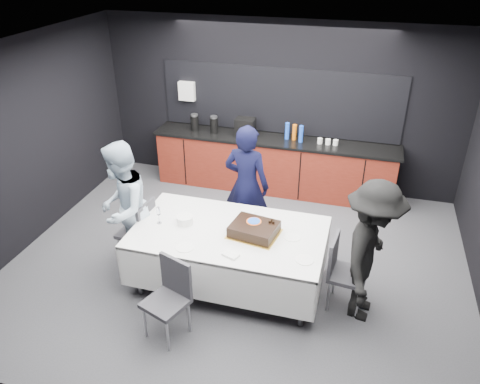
# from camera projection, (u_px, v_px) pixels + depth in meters

# --- Properties ---
(ground) EXTENTS (6.00, 6.00, 0.00)m
(ground) POSITION_uv_depth(u_px,v_px,m) (238.00, 263.00, 6.34)
(ground) COLOR #414146
(ground) RESTS_ON ground
(room_shell) EXTENTS (6.04, 5.04, 2.82)m
(room_shell) POSITION_uv_depth(u_px,v_px,m) (238.00, 135.00, 5.44)
(room_shell) COLOR white
(room_shell) RESTS_ON ground
(kitchenette) EXTENTS (4.10, 0.64, 2.05)m
(kitchenette) POSITION_uv_depth(u_px,v_px,m) (273.00, 160.00, 7.95)
(kitchenette) COLOR #5B180E
(kitchenette) RESTS_ON ground
(party_table) EXTENTS (2.32, 1.32, 0.78)m
(party_table) POSITION_uv_depth(u_px,v_px,m) (229.00, 240.00, 5.70)
(party_table) COLOR #99999E
(party_table) RESTS_ON ground
(cake_assembly) EXTENTS (0.63, 0.55, 0.18)m
(cake_assembly) POSITION_uv_depth(u_px,v_px,m) (254.00, 229.00, 5.53)
(cake_assembly) COLOR gold
(cake_assembly) RESTS_ON party_table
(plate_stack) EXTENTS (0.20, 0.20, 0.10)m
(plate_stack) POSITION_uv_depth(u_px,v_px,m) (185.00, 220.00, 5.75)
(plate_stack) COLOR white
(plate_stack) RESTS_ON party_table
(loose_plate_near) EXTENTS (0.21, 0.21, 0.01)m
(loose_plate_near) POSITION_uv_depth(u_px,v_px,m) (185.00, 247.00, 5.33)
(loose_plate_near) COLOR white
(loose_plate_near) RESTS_ON party_table
(loose_plate_right_a) EXTENTS (0.19, 0.19, 0.01)m
(loose_plate_right_a) POSITION_uv_depth(u_px,v_px,m) (292.00, 237.00, 5.50)
(loose_plate_right_a) COLOR white
(loose_plate_right_a) RESTS_ON party_table
(loose_plate_right_b) EXTENTS (0.20, 0.20, 0.01)m
(loose_plate_right_b) POSITION_uv_depth(u_px,v_px,m) (305.00, 260.00, 5.13)
(loose_plate_right_b) COLOR white
(loose_plate_right_b) RESTS_ON party_table
(loose_plate_far) EXTENTS (0.20, 0.20, 0.01)m
(loose_plate_far) POSITION_uv_depth(u_px,v_px,m) (249.00, 211.00, 6.03)
(loose_plate_far) COLOR white
(loose_plate_far) RESTS_ON party_table
(fork_pile) EXTENTS (0.21, 0.17, 0.03)m
(fork_pile) POSITION_uv_depth(u_px,v_px,m) (231.00, 255.00, 5.19)
(fork_pile) COLOR white
(fork_pile) RESTS_ON party_table
(champagne_flute) EXTENTS (0.06, 0.06, 0.22)m
(champagne_flute) POSITION_uv_depth(u_px,v_px,m) (158.00, 212.00, 5.71)
(champagne_flute) COLOR white
(champagne_flute) RESTS_ON party_table
(chair_left) EXTENTS (0.45, 0.45, 0.92)m
(chair_left) POSITION_uv_depth(u_px,v_px,m) (141.00, 228.00, 6.13)
(chair_left) COLOR #313036
(chair_left) RESTS_ON ground
(chair_right) EXTENTS (0.46, 0.46, 0.92)m
(chair_right) POSITION_uv_depth(u_px,v_px,m) (342.00, 267.00, 5.40)
(chair_right) COLOR #313036
(chair_right) RESTS_ON ground
(chair_near) EXTENTS (0.54, 0.54, 0.92)m
(chair_near) POSITION_uv_depth(u_px,v_px,m) (170.00, 293.00, 5.02)
(chair_near) COLOR #313036
(chair_near) RESTS_ON ground
(person_center) EXTENTS (0.69, 0.49, 1.76)m
(person_center) POSITION_uv_depth(u_px,v_px,m) (247.00, 185.00, 6.44)
(person_center) COLOR black
(person_center) RESTS_ON ground
(person_left) EXTENTS (0.81, 0.96, 1.76)m
(person_left) POSITION_uv_depth(u_px,v_px,m) (123.00, 209.00, 5.89)
(person_left) COLOR #A0B6C9
(person_left) RESTS_ON ground
(person_right) EXTENTS (0.80, 1.19, 1.72)m
(person_right) POSITION_uv_depth(u_px,v_px,m) (370.00, 252.00, 5.12)
(person_right) COLOR black
(person_right) RESTS_ON ground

